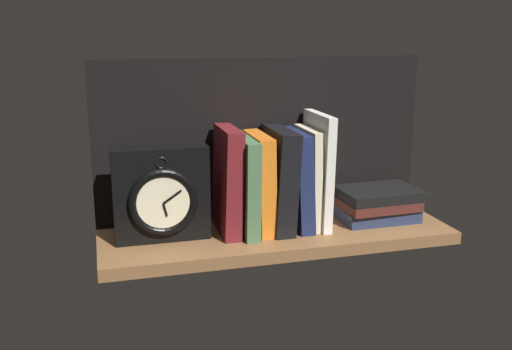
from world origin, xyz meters
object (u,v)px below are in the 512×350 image
book_maroon_dawkins (228,181)px  book_white_catcher (317,170)px  framed_clock (161,195)px  book_black_skeptic (278,179)px  book_green_romantic (244,184)px  book_stack_side (377,204)px  book_navy_bierce (296,179)px  book_orange_pandolfini (260,182)px  book_cream_twain (308,177)px

book_maroon_dawkins → book_white_catcher: (19.55, 0.00, 1.10)cm
framed_clock → book_black_skeptic: bearing=2.6°
book_green_romantic → book_stack_side: 30.73cm
book_navy_bierce → book_stack_side: (18.76, -0.61, -6.68)cm
book_green_romantic → book_orange_pandolfini: size_ratio=0.98×
book_cream_twain → book_white_catcher: size_ratio=0.87×
book_white_catcher → book_orange_pandolfini: bearing=180.0°
book_orange_pandolfini → book_navy_bierce: book_navy_bierce is taller
book_green_romantic → book_black_skeptic: bearing=0.0°
book_cream_twain → book_navy_bierce: bearing=180.0°
book_maroon_dawkins → book_navy_bierce: bearing=0.0°
book_orange_pandolfini → framed_clock: book_orange_pandolfini is taller
book_maroon_dawkins → book_orange_pandolfini: bearing=0.0°
book_cream_twain → book_white_catcher: book_white_catcher is taller
book_maroon_dawkins → book_green_romantic: size_ratio=1.10×
framed_clock → book_stack_side: size_ratio=1.05×
book_maroon_dawkins → book_navy_bierce: book_maroon_dawkins is taller
book_green_romantic → framed_clock: size_ratio=1.06×
book_maroon_dawkins → book_white_catcher: size_ratio=0.91×
book_maroon_dawkins → book_cream_twain: size_ratio=1.04×
book_cream_twain → book_black_skeptic: bearing=180.0°
book_maroon_dawkins → book_black_skeptic: size_ratio=1.03×
book_cream_twain → book_stack_side: size_ratio=1.17×
book_cream_twain → book_white_catcher: (2.09, 0.00, 1.53)cm
book_orange_pandolfini → book_white_catcher: size_ratio=0.84×
book_black_skeptic → book_navy_bierce: book_black_skeptic is taller
book_stack_side → framed_clock: bearing=-179.4°
book_green_romantic → book_orange_pandolfini: 3.33cm
book_black_skeptic → book_cream_twain: (6.67, 0.00, -0.06)cm
book_black_skeptic → book_cream_twain: book_black_skeptic is taller
book_green_romantic → framed_clock: 17.16cm
book_navy_bierce → framed_clock: size_ratio=1.09×
book_white_catcher → framed_clock: book_white_catcher is taller
book_black_skeptic → book_stack_side: size_ratio=1.18×
book_black_skeptic → framed_clock: bearing=-177.4°
book_maroon_dawkins → book_cream_twain: bearing=0.0°
book_white_catcher → framed_clock: 33.33cm
book_black_skeptic → book_navy_bierce: (3.96, 0.00, -0.33)cm
book_navy_bierce → book_maroon_dawkins: bearing=180.0°
book_orange_pandolfini → book_black_skeptic: bearing=0.0°
book_cream_twain → book_stack_side: bearing=-2.2°
book_orange_pandolfini → book_cream_twain: bearing=0.0°
book_black_skeptic → book_stack_side: (22.72, -0.61, -7.01)cm
book_green_romantic → framed_clock: bearing=-176.4°
book_green_romantic → framed_clock: (-17.11, -1.09, -0.66)cm
framed_clock → book_stack_side: framed_clock is taller
book_green_romantic → book_stack_side: bearing=-1.2°
book_orange_pandolfini → book_white_catcher: (12.76, 0.00, 1.91)cm
book_green_romantic → book_stack_side: (30.05, -0.61, -6.39)cm
book_orange_pandolfini → book_navy_bierce: (7.97, 0.00, 0.11)cm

